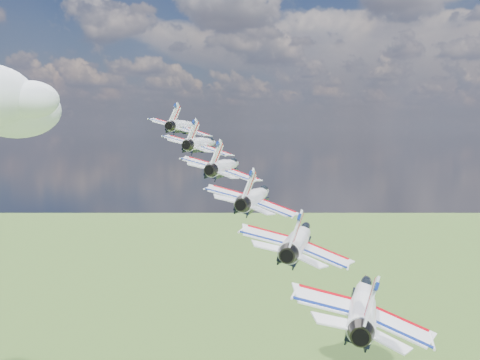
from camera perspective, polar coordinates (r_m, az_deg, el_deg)
The scene contains 7 objects.
cloud_left at distance 207.74m, azimuth -22.61°, elevation 7.20°, with size 49.78×39.11×19.56m, color white.
jet_0 at distance 102.40m, azimuth -5.91°, elevation 5.76°, with size 11.35×16.81×5.02m, color silver, non-canonical shape.
jet_1 at distance 90.57m, azimuth -3.99°, elevation 3.91°, with size 11.35×16.81×5.02m, color silver, non-canonical shape.
jet_2 at distance 78.99m, azimuth -1.52°, elevation 1.49°, with size 11.35×16.81×5.02m, color white, non-canonical shape.
jet_3 at distance 67.80m, azimuth 1.77°, elevation -1.74°, with size 11.35×16.81×5.02m, color white, non-canonical shape.
jet_4 at distance 57.22m, azimuth 6.35°, elevation -6.19°, with size 11.35×16.81×5.02m, color white, non-canonical shape.
jet_5 at distance 47.66m, azimuth 13.03°, elevation -12.46°, with size 11.35×16.81×5.02m, color white, non-canonical shape.
Camera 1 is at (48.51, -82.83, 159.21)m, focal length 40.00 mm.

